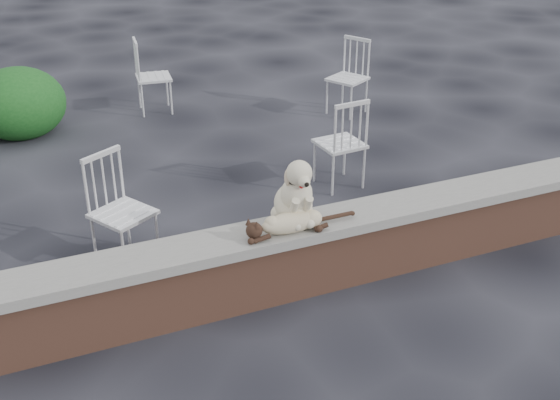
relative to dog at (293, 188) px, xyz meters
name	(u,v)px	position (x,y,z in m)	size (l,w,h in m)	color
ground	(277,294)	(-0.16, -0.07, -0.85)	(60.00, 60.00, 0.00)	black
brick_wall	(277,266)	(-0.16, -0.07, -0.60)	(6.00, 0.30, 0.50)	brown
capstone	(277,233)	(-0.16, -0.07, -0.31)	(6.20, 0.40, 0.08)	slate
dog	(293,188)	(0.00, 0.00, 0.00)	(0.36, 0.47, 0.55)	beige
cat	(291,221)	(-0.08, -0.15, -0.18)	(1.04, 0.25, 0.18)	tan
chair_e	(153,76)	(-0.01, 4.33, -0.38)	(0.56, 0.56, 0.94)	white
chair_c	(340,142)	(1.16, 1.47, -0.38)	(0.56, 0.56, 0.94)	white
chair_a	(123,212)	(-1.12, 0.85, -0.38)	(0.56, 0.56, 0.94)	white
chair_d	(348,77)	(2.23, 3.31, -0.38)	(0.56, 0.56, 0.94)	white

